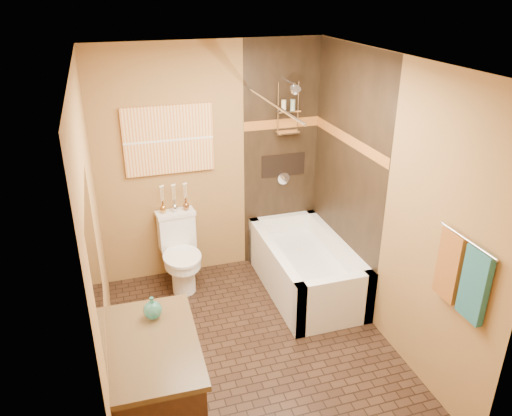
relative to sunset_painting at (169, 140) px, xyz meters
name	(u,v)px	position (x,y,z in m)	size (l,w,h in m)	color
floor	(254,348)	(0.44, -1.48, -1.55)	(3.00, 3.00, 0.00)	black
wall_left	(96,245)	(-0.76, -1.48, -0.30)	(0.02, 3.00, 2.50)	olive
wall_right	(387,205)	(1.64, -1.48, -0.30)	(0.02, 3.00, 2.50)	olive
wall_back	(212,163)	(0.44, 0.02, -0.30)	(2.40, 0.02, 2.50)	olive
wall_front	(336,342)	(0.44, -2.98, -0.30)	(2.40, 0.02, 2.50)	olive
ceiling	(253,61)	(0.44, -1.48, 0.95)	(3.00, 3.00, 0.00)	silver
alcove_tile_back	(281,157)	(1.21, 0.01, -0.30)	(0.85, 0.01, 2.50)	black
alcove_tile_right	(346,175)	(1.62, -0.73, -0.30)	(0.01, 1.50, 2.50)	black
mosaic_band_back	(282,124)	(1.21, 0.00, 0.07)	(0.85, 0.01, 0.10)	#904D1A
mosaic_band_right	(348,139)	(1.61, -0.73, 0.07)	(0.01, 1.50, 0.10)	#904D1A
alcove_niche	(283,165)	(1.24, 0.01, -0.40)	(0.50, 0.01, 0.25)	black
shower_fixtures	(288,122)	(1.24, -0.10, 0.12)	(0.24, 0.33, 1.16)	silver
curtain_rod	(272,103)	(0.84, -0.73, 0.47)	(0.03, 0.03, 1.55)	silver
towel_bar	(468,240)	(1.59, -2.53, -0.10)	(0.02, 0.02, 0.55)	silver
towel_teal	(475,285)	(1.60, -2.66, -0.37)	(0.05, 0.22, 0.52)	#1A4D59
towel_rust	(450,266)	(1.60, -2.40, -0.37)	(0.05, 0.22, 0.52)	brown
sunset_painting	(169,140)	(0.00, 0.00, 0.00)	(0.90, 0.04, 0.70)	orange
vanity_mirror	(95,264)	(-0.75, -2.20, -0.05)	(0.01, 1.00, 0.90)	white
bathtub	(305,271)	(1.24, -0.73, -1.33)	(0.80, 1.50, 0.55)	white
toilet	(180,252)	(0.00, -0.26, -1.15)	(0.42, 0.61, 0.80)	white
vanity	(156,392)	(-0.49, -2.20, -1.12)	(0.62, 0.99, 0.86)	black
teal_bottle	(152,308)	(-0.44, -1.94, -0.60)	(0.13, 0.13, 0.20)	#267464
bud_vases	(174,197)	(0.00, -0.09, -0.59)	(0.30, 0.06, 0.30)	#BD843B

